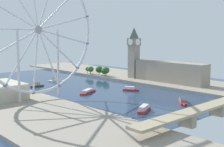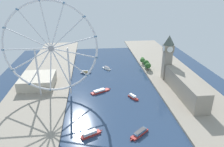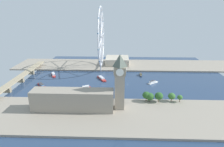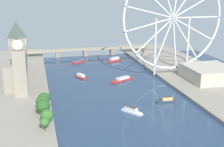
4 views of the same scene
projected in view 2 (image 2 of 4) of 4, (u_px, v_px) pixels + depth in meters
The scene contains 14 objects.
ground_plane at pixel (110, 79), 369.13m from camera, with size 394.96×394.96×0.00m, color navy.
riverbank_left at pixel (172, 75), 379.44m from camera, with size 90.00×520.00×3.00m, color gray.
riverbank_right at pixel (44, 81), 357.68m from camera, with size 90.00×520.00×3.00m, color gray.
clock_tower at pixel (167, 57), 347.89m from camera, with size 15.87×15.87×75.07m.
parliament_block at pixel (185, 86), 301.17m from camera, with size 22.00×107.79×27.91m, color gray.
tree_row_embankment at pixel (146, 63), 408.04m from camera, with size 13.60×57.39×14.51m.
ferris_wheel at pixel (51, 49), 282.40m from camera, with size 127.95×3.20×133.13m.
riverside_hall at pixel (38, 81), 334.67m from camera, with size 51.64×54.40×15.85m, color #BCB29E.
tour_boat_0 at pixel (100, 91), 320.69m from camera, with size 33.16×20.54×4.48m.
tour_boat_1 at pixel (133, 97), 302.68m from camera, with size 13.40×20.10×5.32m.
tour_boat_2 at pixel (91, 134), 226.62m from camera, with size 25.53×15.19×5.76m.
tour_boat_3 at pixel (85, 72), 390.47m from camera, with size 21.44×5.31×5.44m.
tour_boat_4 at pixel (107, 68), 410.68m from camera, with size 16.72×21.75×5.51m.
tour_boat_5 at pixel (139, 133), 227.70m from camera, with size 24.72×21.58×4.99m.
Camera 2 is at (31.78, 336.39, 148.95)m, focal length 33.65 mm.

